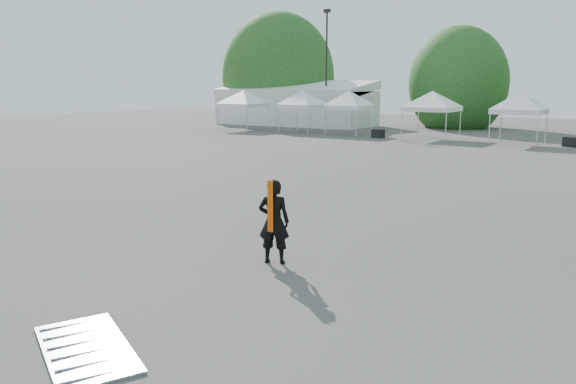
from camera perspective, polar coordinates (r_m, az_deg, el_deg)
The scene contains 14 objects.
ground at distance 13.44m, azimuth -2.17°, elevation -5.04°, with size 120.00×120.00×0.00m, color #474442.
marquee at distance 54.28m, azimuth 0.70°, elevation 8.92°, with size 15.00×6.25×4.23m.
light_pole_west at distance 51.35m, azimuth 3.93°, elevation 13.03°, with size 0.60×0.25×10.30m.
tree_far_w at distance 58.98m, azimuth -0.99°, elevation 11.55°, with size 4.80×4.80×7.30m.
tree_mid_w at distance 52.82m, azimuth 16.88°, elevation 10.54°, with size 4.16×4.16×6.33m.
tent_a at distance 47.93m, azimuth -4.54°, elevation 9.95°, with size 4.60×4.60×3.88m.
tent_b at distance 45.31m, azimuth 1.48°, elevation 9.94°, with size 4.15×4.15×3.88m.
tent_c at distance 43.21m, azimuth 6.24°, elevation 9.85°, with size 4.03×4.03×3.88m.
tent_d at distance 40.88m, azimuth 14.48°, elevation 9.53°, with size 4.70×4.70×3.88m.
tent_e at distance 38.69m, azimuth 22.55°, elevation 9.02°, with size 4.29×4.29×3.88m.
man at distance 11.62m, azimuth -1.45°, elevation -3.00°, with size 0.77×0.65×1.78m.
barrier_mid at distance 8.62m, azimuth -19.81°, elevation -14.71°, with size 2.43×1.91×0.07m.
crate_west at distance 40.96m, azimuth 9.14°, elevation 5.88°, with size 0.78×0.61×0.61m, color black.
crate_mid at distance 38.51m, azimuth 26.78°, elevation 4.56°, with size 0.77×0.60×0.60m, color black.
Camera 1 is at (7.60, -10.46, 3.64)m, focal length 35.00 mm.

